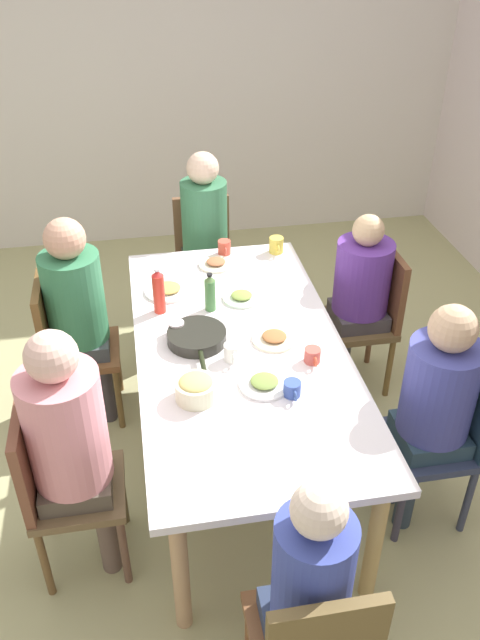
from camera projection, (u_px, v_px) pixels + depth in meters
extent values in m
plane|color=tan|center=(240.00, 454.00, 3.62)|extent=(6.68, 6.68, 0.00)
cube|color=silver|center=(178.00, 84.00, 5.22)|extent=(0.12, 4.81, 2.60)
cube|color=white|center=(240.00, 348.00, 3.21)|extent=(2.06, 1.02, 0.04)
cylinder|color=tan|center=(151.00, 317.00, 4.12)|extent=(0.07, 0.07, 0.71)
cylinder|color=tan|center=(180.00, 571.00, 2.60)|extent=(0.07, 0.07, 0.71)
cylinder|color=tan|center=(277.00, 305.00, 4.24)|extent=(0.07, 0.07, 0.71)
cylinder|color=tan|center=(375.00, 541.00, 2.72)|extent=(0.07, 0.07, 0.71)
cube|color=brown|center=(206.00, 270.00, 4.46)|extent=(0.40, 0.40, 0.04)
cylinder|color=brown|center=(227.00, 283.00, 4.75)|extent=(0.04, 0.04, 0.43)
cylinder|color=brown|center=(181.00, 287.00, 4.70)|extent=(0.04, 0.04, 0.43)
cylinder|color=brown|center=(235.00, 308.00, 4.47)|extent=(0.04, 0.04, 0.43)
cylinder|color=brown|center=(186.00, 313.00, 4.42)|extent=(0.04, 0.04, 0.43)
cube|color=brown|center=(202.00, 227.00, 4.47)|extent=(0.04, 0.38, 0.45)
cylinder|color=#394538|center=(220.00, 303.00, 4.51)|extent=(0.09, 0.09, 0.45)
cylinder|color=#444248|center=(197.00, 305.00, 4.49)|extent=(0.09, 0.09, 0.45)
cube|color=#39473B|center=(206.00, 262.00, 4.43)|extent=(0.30, 0.30, 0.10)
cylinder|color=#37744E|center=(204.00, 220.00, 4.25)|extent=(0.30, 0.30, 0.52)
sphere|color=beige|center=(203.00, 168.00, 4.05)|extent=(0.21, 0.21, 0.21)
cube|color=#2C3450|center=(427.00, 444.00, 3.07)|extent=(0.40, 0.40, 0.04)
cylinder|color=#363B50|center=(468.00, 499.00, 3.08)|extent=(0.04, 0.04, 0.43)
cylinder|color=#2F3F51|center=(438.00, 448.00, 3.36)|extent=(0.04, 0.04, 0.43)
cylinder|color=#363345|center=(400.00, 509.00, 3.03)|extent=(0.04, 0.04, 0.43)
cylinder|color=#343243|center=(375.00, 457.00, 3.31)|extent=(0.04, 0.04, 0.43)
cube|color=#243E4E|center=(473.00, 402.00, 2.97)|extent=(0.38, 0.04, 0.45)
cylinder|color=#2A3744|center=(407.00, 491.00, 3.11)|extent=(0.09, 0.09, 0.45)
cylinder|color=#303A45|center=(395.00, 467.00, 3.24)|extent=(0.09, 0.09, 0.45)
cube|color=#253B4A|center=(429.00, 435.00, 3.04)|extent=(0.30, 0.30, 0.10)
cylinder|color=#3D4293|center=(440.00, 389.00, 2.88)|extent=(0.33, 0.33, 0.46)
sphere|color=tan|center=(453.00, 329.00, 2.70)|extent=(0.21, 0.21, 0.21)
cube|color=brown|center=(79.00, 491.00, 2.84)|extent=(0.40, 0.40, 0.04)
cylinder|color=brown|center=(50.00, 501.00, 3.08)|extent=(0.04, 0.04, 0.43)
cylinder|color=brown|center=(45.00, 562.00, 2.80)|extent=(0.04, 0.04, 0.43)
cylinder|color=brown|center=(122.00, 491.00, 3.13)|extent=(0.04, 0.04, 0.43)
cylinder|color=brown|center=(124.00, 550.00, 2.85)|extent=(0.04, 0.04, 0.43)
cube|color=brown|center=(26.00, 458.00, 2.68)|extent=(0.38, 0.04, 0.45)
cylinder|color=#514C41|center=(107.00, 506.00, 3.04)|extent=(0.09, 0.09, 0.45)
cylinder|color=brown|center=(108.00, 534.00, 2.91)|extent=(0.09, 0.09, 0.45)
cube|color=#4F4539|center=(77.00, 482.00, 2.80)|extent=(0.30, 0.30, 0.10)
cylinder|color=pink|center=(66.00, 428.00, 2.63)|extent=(0.33, 0.33, 0.53)
sphere|color=beige|center=(51.00, 357.00, 2.42)|extent=(0.21, 0.21, 0.21)
cube|color=brown|center=(306.00, 637.00, 2.29)|extent=(0.40, 0.40, 0.04)
cylinder|color=brown|center=(249.00, 635.00, 2.53)|extent=(0.04, 0.04, 0.43)
cylinder|color=brown|center=(333.00, 620.00, 2.58)|extent=(0.04, 0.04, 0.43)
cylinder|color=#372A53|center=(316.00, 639.00, 2.50)|extent=(0.09, 0.09, 0.45)
cube|color=#26324D|center=(307.00, 627.00, 2.26)|extent=(0.30, 0.30, 0.10)
cylinder|color=#36459F|center=(312.00, 576.00, 2.09)|extent=(0.27, 0.27, 0.48)
sphere|color=beige|center=(319.00, 510.00, 1.91)|extent=(0.18, 0.18, 0.18)
cube|color=brown|center=(357.00, 324.00, 3.91)|extent=(0.40, 0.40, 0.04)
cylinder|color=brown|center=(389.00, 367.00, 3.92)|extent=(0.04, 0.04, 0.43)
cylinder|color=brown|center=(370.00, 335.00, 4.20)|extent=(0.04, 0.04, 0.43)
cylinder|color=brown|center=(335.00, 373.00, 3.87)|extent=(0.04, 0.04, 0.43)
cylinder|color=brown|center=(319.00, 341.00, 4.15)|extent=(0.04, 0.04, 0.43)
cube|color=brown|center=(390.00, 288.00, 3.81)|extent=(0.38, 0.04, 0.45)
cylinder|color=#453F3E|center=(342.00, 362.00, 3.95)|extent=(0.09, 0.09, 0.45)
cylinder|color=#44394B|center=(334.00, 346.00, 4.08)|extent=(0.09, 0.09, 0.45)
cube|color=#423B3F|center=(358.00, 315.00, 3.88)|extent=(0.30, 0.30, 0.10)
cylinder|color=#5C3193|center=(363.00, 277.00, 3.73)|extent=(0.32, 0.32, 0.43)
sphere|color=tan|center=(368.00, 230.00, 3.56)|extent=(0.18, 0.18, 0.18)
cube|color=brown|center=(84.00, 352.00, 3.68)|extent=(0.40, 0.40, 0.04)
cylinder|color=brown|center=(61.00, 368.00, 3.92)|extent=(0.04, 0.04, 0.43)
cylinder|color=brown|center=(57.00, 405.00, 3.64)|extent=(0.04, 0.04, 0.43)
cylinder|color=brown|center=(118.00, 362.00, 3.97)|extent=(0.04, 0.04, 0.43)
cylinder|color=brown|center=(119.00, 398.00, 3.69)|extent=(0.04, 0.04, 0.43)
cube|color=brown|center=(44.00, 321.00, 3.52)|extent=(0.38, 0.04, 0.45)
cylinder|color=#414144|center=(106.00, 371.00, 3.88)|extent=(0.09, 0.09, 0.45)
cylinder|color=#3D393E|center=(106.00, 388.00, 3.75)|extent=(0.09, 0.09, 0.45)
cube|color=#3A4144|center=(82.00, 343.00, 3.64)|extent=(0.30, 0.30, 0.10)
cylinder|color=#347950|center=(74.00, 298.00, 3.47)|extent=(0.32, 0.32, 0.51)
sphere|color=tan|center=(65.00, 239.00, 3.28)|extent=(0.22, 0.22, 0.22)
cylinder|color=silver|center=(242.00, 298.00, 3.55)|extent=(0.21, 0.21, 0.01)
ellipsoid|color=olive|center=(242.00, 295.00, 3.54)|extent=(0.11, 0.11, 0.02)
cylinder|color=silver|center=(168.00, 291.00, 3.61)|extent=(0.26, 0.26, 0.01)
ellipsoid|color=tan|center=(168.00, 288.00, 3.60)|extent=(0.14, 0.14, 0.02)
cylinder|color=silver|center=(264.00, 384.00, 2.94)|extent=(0.23, 0.23, 0.01)
ellipsoid|color=olive|center=(264.00, 381.00, 2.93)|extent=(0.13, 0.13, 0.02)
cylinder|color=#EDE6C4|center=(274.00, 339.00, 3.23)|extent=(0.22, 0.22, 0.01)
ellipsoid|color=#A56438|center=(274.00, 336.00, 3.22)|extent=(0.12, 0.12, 0.02)
cylinder|color=silver|center=(216.00, 264.00, 3.86)|extent=(0.20, 0.20, 0.01)
ellipsoid|color=#AB6641|center=(216.00, 262.00, 3.85)|extent=(0.11, 0.11, 0.02)
cylinder|color=beige|center=(196.00, 390.00, 2.85)|extent=(0.19, 0.19, 0.09)
ellipsoid|color=#CCBC67|center=(196.00, 382.00, 2.82)|extent=(0.15, 0.15, 0.04)
cylinder|color=black|center=(197.00, 337.00, 3.21)|extent=(0.29, 0.29, 0.06)
cylinder|color=black|center=(203.00, 364.00, 3.01)|extent=(0.18, 0.02, 0.02)
cylinder|color=#3750A2|center=(292.00, 388.00, 2.87)|extent=(0.08, 0.08, 0.07)
torus|color=#365094|center=(295.00, 396.00, 2.83)|extent=(0.05, 0.01, 0.05)
cylinder|color=white|center=(176.00, 328.00, 3.26)|extent=(0.08, 0.08, 0.07)
torus|color=white|center=(177.00, 334.00, 3.22)|extent=(0.05, 0.01, 0.05)
cylinder|color=#C45045|center=(312.00, 355.00, 3.07)|extent=(0.08, 0.08, 0.07)
torus|color=#D54F33|center=(315.00, 362.00, 3.03)|extent=(0.05, 0.01, 0.05)
cylinder|color=#CB4E3B|center=(224.00, 247.00, 3.96)|extent=(0.08, 0.08, 0.09)
torus|color=#CD5241|center=(226.00, 251.00, 3.92)|extent=(0.05, 0.01, 0.05)
cylinder|color=white|center=(232.00, 352.00, 3.08)|extent=(0.08, 0.08, 0.09)
torus|color=white|center=(234.00, 359.00, 3.04)|extent=(0.05, 0.01, 0.05)
cylinder|color=#DCC546|center=(276.00, 245.00, 3.98)|extent=(0.09, 0.09, 0.10)
torus|color=#E4C84D|center=(278.00, 249.00, 3.93)|extent=(0.05, 0.01, 0.05)
cylinder|color=#437E3F|center=(210.00, 295.00, 3.42)|extent=(0.06, 0.06, 0.18)
cone|color=#54783F|center=(210.00, 278.00, 3.36)|extent=(0.05, 0.05, 0.03)
cylinder|color=black|center=(210.00, 275.00, 3.35)|extent=(0.03, 0.03, 0.01)
cylinder|color=red|center=(159.00, 294.00, 3.39)|extent=(0.06, 0.06, 0.22)
cone|color=red|center=(157.00, 273.00, 3.32)|extent=(0.06, 0.06, 0.03)
cylinder|color=white|center=(157.00, 270.00, 3.31)|extent=(0.03, 0.03, 0.01)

